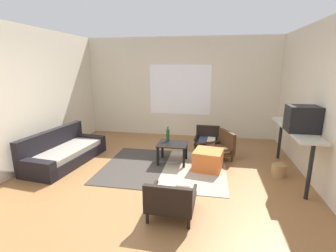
{
  "coord_description": "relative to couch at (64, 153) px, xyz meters",
  "views": [
    {
      "loc": [
        0.89,
        -3.74,
        1.97
      ],
      "look_at": [
        0.02,
        1.06,
        0.75
      ],
      "focal_mm": 26.21,
      "sensor_mm": 36.0,
      "label": 1
    }
  ],
  "objects": [
    {
      "name": "console_shelf",
      "position": [
        4.42,
        0.2,
        0.59
      ],
      "size": [
        0.4,
        1.81,
        0.9
      ],
      "color": "beige",
      "rests_on": "ground"
    },
    {
      "name": "side_wall_left",
      "position": [
        -0.59,
        -0.25,
        1.14
      ],
      "size": [
        0.12,
        6.6,
        2.7
      ],
      "primitive_type": "cube",
      "color": "beige",
      "rests_on": "ground"
    },
    {
      "name": "armchair_corner",
      "position": [
        3.14,
        0.83,
        0.04
      ],
      "size": [
        0.84,
        0.83,
        0.59
      ],
      "color": "#472D19",
      "rests_on": "ground"
    },
    {
      "name": "glass_bottle",
      "position": [
        2.08,
        0.55,
        0.34
      ],
      "size": [
        0.07,
        0.07,
        0.31
      ],
      "color": "#194723",
      "rests_on": "coffee_table"
    },
    {
      "name": "armchair_striped_foreground",
      "position": [
        2.48,
        -1.45,
        0.04
      ],
      "size": [
        0.63,
        0.65,
        0.54
      ],
      "color": "black",
      "rests_on": "ground"
    },
    {
      "name": "armchair_by_window",
      "position": [
        2.88,
        1.41,
        0.04
      ],
      "size": [
        0.59,
        0.57,
        0.53
      ],
      "color": "black",
      "rests_on": "ground"
    },
    {
      "name": "wicker_basket",
      "position": [
        4.2,
        0.11,
        -0.1
      ],
      "size": [
        0.24,
        0.24,
        0.23
      ],
      "primitive_type": "cylinder",
      "color": "#9E7A4C",
      "rests_on": "ground"
    },
    {
      "name": "ground_plane",
      "position": [
        2.07,
        -0.55,
        -0.21
      ],
      "size": [
        7.8,
        7.8,
        0.0
      ],
      "primitive_type": "plane",
      "color": "olive"
    },
    {
      "name": "ottoman_orange",
      "position": [
        2.93,
        0.18,
        -0.02
      ],
      "size": [
        0.6,
        0.6,
        0.38
      ],
      "primitive_type": "cube",
      "rotation": [
        0.0,
        0.0,
        -0.17
      ],
      "color": "#D1662D",
      "rests_on": "ground"
    },
    {
      "name": "coffee_table",
      "position": [
        2.2,
        0.4,
        0.12
      ],
      "size": [
        0.6,
        0.53,
        0.41
      ],
      "color": "black",
      "rests_on": "ground"
    },
    {
      "name": "couch",
      "position": [
        0.0,
        0.0,
        0.0
      ],
      "size": [
        0.95,
        1.87,
        0.68
      ],
      "color": "black",
      "rests_on": "ground"
    },
    {
      "name": "far_wall_with_window",
      "position": [
        2.07,
        2.51,
        1.14
      ],
      "size": [
        5.6,
        0.13,
        2.7
      ],
      "color": "beige",
      "rests_on": "ground"
    },
    {
      "name": "clay_vase",
      "position": [
        4.42,
        0.58,
        0.81
      ],
      "size": [
        0.22,
        0.22,
        0.32
      ],
      "color": "#935B38",
      "rests_on": "console_shelf"
    },
    {
      "name": "side_wall_right",
      "position": [
        4.73,
        -0.25,
        1.14
      ],
      "size": [
        0.12,
        6.6,
        2.7
      ],
      "primitive_type": "cube",
      "color": "beige",
      "rests_on": "ground"
    },
    {
      "name": "area_rug",
      "position": [
        2.08,
        0.11,
        -0.21
      ],
      "size": [
        2.39,
        1.91,
        0.01
      ],
      "color": "#38332D",
      "rests_on": "ground"
    },
    {
      "name": "crt_television",
      "position": [
        4.41,
        -0.07,
        0.91
      ],
      "size": [
        0.47,
        0.38,
        0.43
      ],
      "color": "black",
      "rests_on": "console_shelf"
    }
  ]
}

